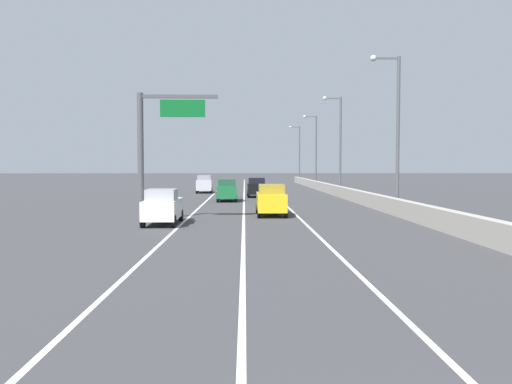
% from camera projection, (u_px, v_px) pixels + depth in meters
% --- Properties ---
extents(ground_plane, '(320.00, 320.00, 0.00)m').
position_uv_depth(ground_plane, '(260.00, 191.00, 67.63)').
color(ground_plane, '#38383A').
extents(lane_stripe_left, '(0.16, 130.00, 0.00)m').
position_uv_depth(lane_stripe_left, '(212.00, 195.00, 58.52)').
color(lane_stripe_left, silver).
rests_on(lane_stripe_left, ground_plane).
extents(lane_stripe_center, '(0.16, 130.00, 0.00)m').
position_uv_depth(lane_stripe_center, '(244.00, 195.00, 58.60)').
color(lane_stripe_center, silver).
rests_on(lane_stripe_center, ground_plane).
extents(lane_stripe_right, '(0.16, 130.00, 0.00)m').
position_uv_depth(lane_stripe_right, '(276.00, 195.00, 58.67)').
color(lane_stripe_right, silver).
rests_on(lane_stripe_right, ground_plane).
extents(jersey_barrier_right, '(0.60, 120.00, 1.10)m').
position_uv_depth(jersey_barrier_right, '(366.00, 199.00, 43.81)').
color(jersey_barrier_right, '#9E998E').
rests_on(jersey_barrier_right, ground_plane).
extents(overhead_sign_gantry, '(4.68, 0.36, 7.50)m').
position_uv_depth(overhead_sign_gantry, '(153.00, 141.00, 30.79)').
color(overhead_sign_gantry, '#47474C').
rests_on(overhead_sign_gantry, ground_plane).
extents(lamp_post_right_second, '(2.14, 0.44, 11.01)m').
position_uv_depth(lamp_post_right_second, '(395.00, 123.00, 37.28)').
color(lamp_post_right_second, '#4C4C51').
rests_on(lamp_post_right_second, ground_plane).
extents(lamp_post_right_third, '(2.14, 0.44, 11.01)m').
position_uv_depth(lamp_post_right_third, '(338.00, 139.00, 59.40)').
color(lamp_post_right_third, '#4C4C51').
rests_on(lamp_post_right_third, ground_plane).
extents(lamp_post_right_fourth, '(2.14, 0.44, 11.01)m').
position_uv_depth(lamp_post_right_fourth, '(315.00, 146.00, 81.53)').
color(lamp_post_right_fourth, '#4C4C51').
rests_on(lamp_post_right_fourth, ground_plane).
extents(lamp_post_right_fifth, '(2.14, 0.44, 11.01)m').
position_uv_depth(lamp_post_right_fifth, '(298.00, 150.00, 103.64)').
color(lamp_post_right_fifth, '#4C4C51').
rests_on(lamp_post_right_fifth, ground_plane).
extents(car_white_0, '(1.90, 4.43, 1.99)m').
position_uv_depth(car_white_0, '(163.00, 207.00, 29.67)').
color(car_white_0, white).
rests_on(car_white_0, ground_plane).
extents(car_silver_1, '(2.02, 4.41, 2.15)m').
position_uv_depth(car_silver_1, '(204.00, 184.00, 63.86)').
color(car_silver_1, '#B7B7BC').
rests_on(car_silver_1, ground_plane).
extents(car_green_2, '(1.94, 4.46, 2.05)m').
position_uv_depth(car_green_2, '(227.00, 190.00, 48.96)').
color(car_green_2, '#196033').
rests_on(car_green_2, ground_plane).
extents(car_yellow_3, '(1.92, 4.40, 2.07)m').
position_uv_depth(car_yellow_3, '(271.00, 200.00, 34.80)').
color(car_yellow_3, gold).
rests_on(car_yellow_3, ground_plane).
extents(car_black_4, '(2.00, 4.07, 2.03)m').
position_uv_depth(car_black_4, '(256.00, 187.00, 55.29)').
color(car_black_4, black).
rests_on(car_black_4, ground_plane).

